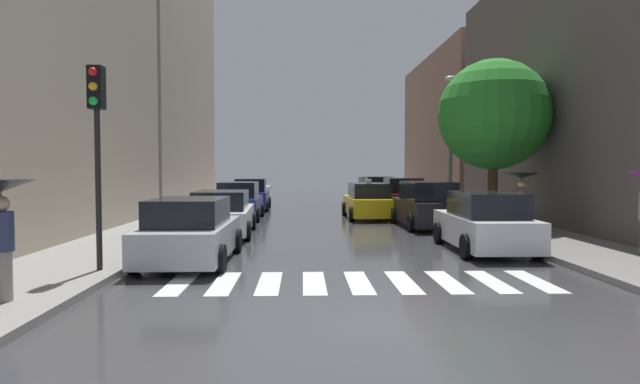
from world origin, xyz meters
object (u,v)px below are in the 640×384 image
parked_car_right_nearest (485,223)px  traffic_light_left_corner (97,122)px  parked_car_right_fourth (378,192)px  parked_car_left_fourth (252,195)px  parked_car_right_second (426,206)px  parked_car_right_fifth (372,189)px  taxi_midroad (368,202)px  parked_car_left_third (239,202)px  lamp_post_right (451,135)px  pedestrian_near_tree (521,187)px  parked_car_right_third (402,197)px  parked_car_left_nearest (190,232)px  street_tree_right (494,115)px  parked_car_left_second (222,214)px  pedestrian_by_kerb (1,212)px

parked_car_right_nearest → traffic_light_left_corner: size_ratio=1.03×
parked_car_right_fourth → parked_car_right_nearest: bearing=-178.9°
parked_car_left_fourth → parked_car_right_second: (7.69, -9.10, 0.02)m
parked_car_right_fifth → taxi_midroad: bearing=170.1°
parked_car_right_nearest → parked_car_right_second: (-0.25, 5.94, 0.06)m
parked_car_left_third → parked_car_right_fifth: size_ratio=1.00×
taxi_midroad → lamp_post_right: 4.80m
traffic_light_left_corner → pedestrian_near_tree: bearing=26.9°
traffic_light_left_corner → parked_car_left_third: bearing=83.5°
parked_car_left_third → parked_car_right_third: (7.95, 2.82, 0.06)m
parked_car_right_nearest → parked_car_right_fifth: parked_car_right_fifth is taller
parked_car_left_nearest → taxi_midroad: taxi_midroad is taller
parked_car_right_third → traffic_light_left_corner: bearing=150.6°
taxi_midroad → street_tree_right: bearing=-139.4°
parked_car_left_nearest → parked_car_left_third: bearing=0.8°
parked_car_right_nearest → street_tree_right: 6.61m
parked_car_left_nearest → street_tree_right: bearing=-55.5°
parked_car_left_second → parked_car_left_third: (-0.08, 5.67, 0.06)m
parked_car_right_third → parked_car_left_third: bearing=111.3°
parked_car_left_third → parked_car_right_fifth: bearing=-28.2°
parked_car_left_second → parked_car_right_fifth: bearing=-23.1°
parked_car_left_second → parked_car_right_fifth: parked_car_right_fifth is taller
parked_car_left_nearest → parked_car_left_third: 11.03m
traffic_light_left_corner → lamp_post_right: lamp_post_right is taller
parked_car_left_second → pedestrian_by_kerb: (-2.09, -9.72, 0.88)m
parked_car_left_second → parked_car_right_fifth: size_ratio=1.14×
street_tree_right → parked_car_left_third: bearing=157.1°
parked_car_left_second → parked_car_right_fifth: (7.91, 20.64, 0.05)m
parked_car_left_nearest → traffic_light_left_corner: (-1.57, -1.72, 2.54)m
parked_car_left_nearest → traffic_light_left_corner: bearing=137.8°
pedestrian_by_kerb → street_tree_right: street_tree_right is taller
parked_car_right_fourth → street_tree_right: size_ratio=0.69×
parked_car_right_fifth → pedestrian_near_tree: size_ratio=2.09×
parked_car_left_second → parked_car_right_nearest: 8.73m
parked_car_left_third → traffic_light_left_corner: bearing=173.4°
parked_car_left_nearest → street_tree_right: size_ratio=0.71×
parked_car_right_second → parked_car_right_third: 6.32m
parked_car_left_fourth → parked_car_right_fourth: (7.67, 4.00, 0.02)m
parked_car_right_nearest → pedestrian_by_kerb: pedestrian_by_kerb is taller
parked_car_right_fourth → pedestrian_near_tree: bearing=-171.7°
parked_car_left_third → pedestrian_by_kerb: pedestrian_by_kerb is taller
parked_car_right_second → parked_car_right_fifth: (0.27, 18.45, -0.05)m
parked_car_right_third → pedestrian_near_tree: (2.09, -9.76, 0.85)m
parked_car_right_second → parked_car_right_nearest: bearing=-179.7°
parked_car_right_second → street_tree_right: 4.26m
parked_car_left_fourth → parked_car_right_nearest: (7.94, -15.04, -0.04)m
parked_car_left_fourth → parked_car_right_fourth: bearing=-63.7°
parked_car_right_second → pedestrian_near_tree: (2.32, -3.44, 0.87)m
parked_car_right_fourth → parked_car_right_fifth: (0.29, 5.35, -0.05)m
parked_car_right_fourth → pedestrian_near_tree: 16.73m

